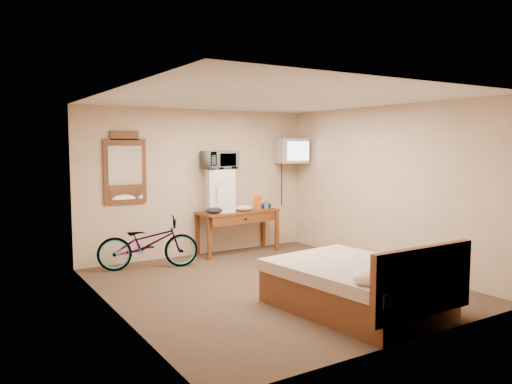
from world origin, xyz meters
TOP-DOWN VIEW (x-y plane):
  - room at (-0.00, 0.00)m, footprint 4.60×4.64m
  - desk at (0.64, 2.00)m, footprint 1.49×0.68m
  - mini_fridge at (0.29, 2.06)m, footprint 0.54×0.52m
  - microwave at (0.29, 2.06)m, footprint 0.59×0.43m
  - snack_bag at (1.00, 1.96)m, footprint 0.14×0.11m
  - blue_cup at (1.20, 1.99)m, footprint 0.08×0.08m
  - cloth_cream at (0.70, 1.93)m, footprint 0.34×0.26m
  - cloth_dark_a at (0.11, 1.91)m, footprint 0.29×0.22m
  - cloth_dark_b at (1.24, 2.06)m, footprint 0.21×0.18m
  - crt_television at (1.77, 2.02)m, footprint 0.59×0.64m
  - wall_mirror at (-1.28, 2.27)m, footprint 0.68×0.04m
  - bicycle at (-1.10, 1.78)m, footprint 1.60×0.91m
  - bed at (0.29, -1.38)m, footprint 1.63×2.03m

SIDE VIEW (x-z plane):
  - bed at x=0.29m, z-range -0.15..0.75m
  - bicycle at x=-1.10m, z-range 0.00..0.80m
  - desk at x=0.64m, z-range 0.26..1.01m
  - cloth_dark_b at x=1.24m, z-range 0.75..0.85m
  - cloth_cream at x=0.70m, z-range 0.75..0.85m
  - cloth_dark_a at x=0.11m, z-range 0.75..0.86m
  - blue_cup at x=1.20m, z-range 0.75..0.88m
  - snack_bag at x=1.00m, z-range 0.75..1.00m
  - mini_fridge at x=0.29m, z-range 0.75..1.48m
  - room at x=0.00m, z-range 0.00..2.50m
  - wall_mirror at x=-1.28m, z-range 0.95..2.10m
  - microwave at x=0.29m, z-range 1.48..1.79m
  - crt_television at x=1.77m, z-range 1.56..2.01m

